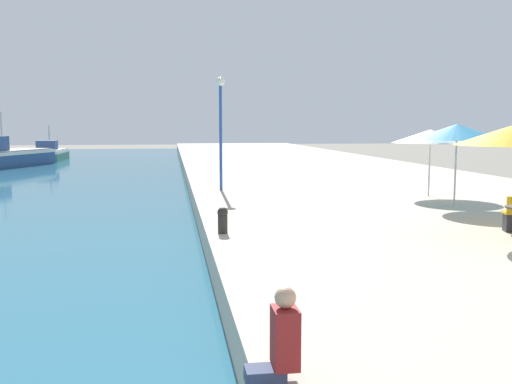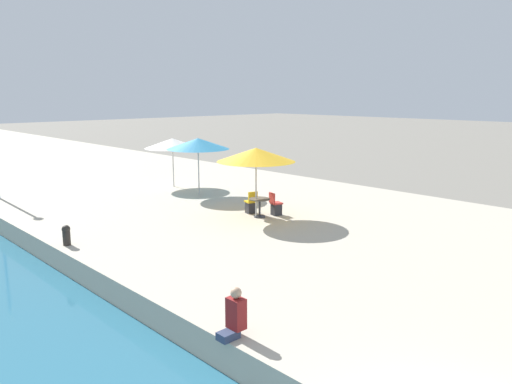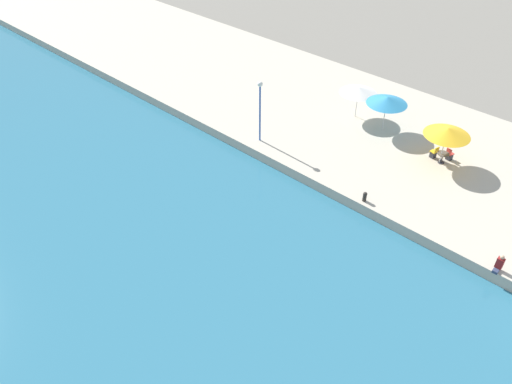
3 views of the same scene
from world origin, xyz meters
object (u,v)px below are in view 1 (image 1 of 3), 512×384
object	(u,v)px
fishing_boat_mid	(50,153)
cafe_chair_right	(512,219)
cafe_umbrella_striped	(430,136)
cafe_umbrella_white	(457,132)
fishing_boat_near	(1,156)
person_at_quay	(281,340)
mooring_bollard	(223,219)
lamppost	(221,114)

from	to	relation	value
fishing_boat_mid	cafe_chair_right	xyz separation A→B (m)	(19.85, -43.66, 0.37)
cafe_umbrella_striped	cafe_umbrella_white	bearing A→B (deg)	-97.23
fishing_boat_near	person_at_quay	xyz separation A→B (m)	(14.48, -42.27, 0.29)
cafe_chair_right	fishing_boat_mid	bearing A→B (deg)	129.53
person_at_quay	mooring_bollard	bearing A→B (deg)	89.06
mooring_bollard	lamppost	distance (m)	9.76
fishing_boat_mid	lamppost	distance (m)	36.21
cafe_chair_right	mooring_bollard	bearing A→B (deg)	-171.74
cafe_umbrella_white	lamppost	world-z (taller)	lamppost
fishing_boat_near	cafe_chair_right	xyz separation A→B (m)	(21.77, -34.90, 0.17)
fishing_boat_mid	person_at_quay	distance (m)	52.56
cafe_umbrella_white	fishing_boat_near	bearing A→B (deg)	126.60
cafe_chair_right	lamppost	bearing A→B (deg)	137.18
person_at_quay	cafe_chair_right	bearing A→B (deg)	45.29
cafe_umbrella_white	mooring_bollard	distance (m)	9.00
cafe_umbrella_white	lamppost	size ratio (longest dim) A/B	0.64
fishing_boat_mid	cafe_umbrella_striped	distance (m)	42.23
cafe_umbrella_striped	person_at_quay	size ratio (longest dim) A/B	2.80
cafe_chair_right	lamppost	size ratio (longest dim) A/B	0.20
cafe_umbrella_striped	mooring_bollard	size ratio (longest dim) A/B	4.32
fishing_boat_near	cafe_umbrella_white	distance (m)	37.94
fishing_boat_near	cafe_umbrella_striped	bearing A→B (deg)	-30.42
fishing_boat_mid	person_at_quay	bearing A→B (deg)	-76.21
person_at_quay	lamppost	world-z (taller)	lamppost
cafe_chair_right	cafe_umbrella_white	bearing A→B (deg)	94.88
fishing_boat_mid	cafe_umbrella_white	world-z (taller)	cafe_umbrella_white
cafe_umbrella_white	cafe_umbrella_striped	bearing A→B (deg)	82.77
mooring_bollard	cafe_umbrella_striped	bearing A→B (deg)	36.91
cafe_umbrella_white	mooring_bollard	size ratio (longest dim) A/B	4.49
person_at_quay	cafe_umbrella_white	bearing A→B (deg)	55.66
cafe_chair_right	cafe_umbrella_striped	bearing A→B (deg)	95.96
cafe_umbrella_white	mooring_bollard	bearing A→B (deg)	-155.48
cafe_chair_right	person_at_quay	bearing A→B (deg)	-119.63
fishing_boat_mid	cafe_chair_right	size ratio (longest dim) A/B	7.08
cafe_umbrella_white	cafe_umbrella_striped	distance (m)	2.63
cafe_umbrella_striped	cafe_chair_right	distance (m)	7.43
person_at_quay	mooring_bollard	distance (m)	8.23
fishing_boat_near	lamppost	world-z (taller)	lamppost
cafe_chair_right	fishing_boat_near	bearing A→B (deg)	137.04
cafe_umbrella_striped	person_at_quay	xyz separation A→B (m)	(-8.44, -14.46, -1.79)
mooring_bollard	cafe_chair_right	bearing A→B (deg)	-6.82
cafe_chair_right	mooring_bollard	world-z (taller)	cafe_chair_right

